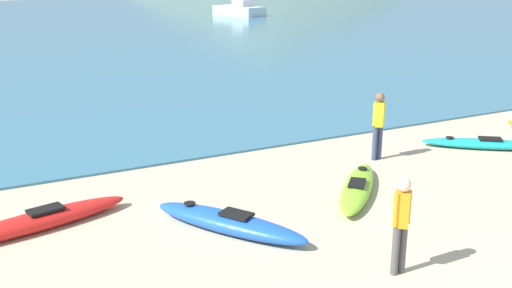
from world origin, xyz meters
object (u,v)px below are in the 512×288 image
at_px(person_near_waterline, 378,122).
at_px(moored_boat_1, 239,10).
at_px(person_near_foreground, 401,220).
at_px(kayak_on_sand_0, 358,188).
at_px(kayak_on_sand_4, 37,221).
at_px(kayak_on_sand_2, 229,222).
at_px(kayak_on_sand_1, 483,144).

height_order(person_near_waterline, moored_boat_1, person_near_waterline).
relative_size(person_near_foreground, person_near_waterline, 0.94).
xyz_separation_m(kayak_on_sand_0, moored_boat_1, (16.73, 40.14, 0.40)).
relative_size(person_near_foreground, moored_boat_1, 0.30).
xyz_separation_m(kayak_on_sand_0, kayak_on_sand_4, (-6.22, 1.26, 0.02)).
distance_m(kayak_on_sand_2, person_near_foreground, 3.17).
height_order(kayak_on_sand_1, person_near_waterline, person_near_waterline).
distance_m(kayak_on_sand_4, moored_boat_1, 45.15).
bearing_deg(kayak_on_sand_2, person_near_foreground, -56.57).
bearing_deg(person_near_waterline, kayak_on_sand_4, -177.26).
bearing_deg(kayak_on_sand_0, kayak_on_sand_4, 168.54).
bearing_deg(person_near_foreground, kayak_on_sand_2, 123.43).
height_order(kayak_on_sand_4, person_near_waterline, person_near_waterline).
distance_m(kayak_on_sand_0, kayak_on_sand_4, 6.35).
distance_m(kayak_on_sand_4, person_near_waterline, 8.07).
relative_size(kayak_on_sand_0, moored_boat_1, 0.49).
xyz_separation_m(kayak_on_sand_2, kayak_on_sand_4, (-3.05, 1.70, -0.02)).
bearing_deg(moored_boat_1, kayak_on_sand_1, -106.92).
distance_m(person_near_foreground, moored_boat_1, 46.83).
bearing_deg(person_near_waterline, kayak_on_sand_0, -137.53).
height_order(kayak_on_sand_2, kayak_on_sand_4, kayak_on_sand_2).
xyz_separation_m(person_near_waterline, moored_boat_1, (14.93, 38.49, -0.42)).
bearing_deg(person_near_waterline, person_near_foreground, -125.04).
bearing_deg(kayak_on_sand_4, moored_boat_1, 59.44).
height_order(person_near_foreground, moored_boat_1, person_near_foreground).
relative_size(kayak_on_sand_2, person_near_waterline, 1.80).
height_order(kayak_on_sand_1, moored_boat_1, moored_boat_1).
bearing_deg(person_near_waterline, moored_boat_1, 68.80).
distance_m(kayak_on_sand_0, person_near_foreground, 3.44).
height_order(kayak_on_sand_4, moored_boat_1, moored_boat_1).
relative_size(kayak_on_sand_4, moored_boat_1, 0.66).
bearing_deg(kayak_on_sand_1, moored_boat_1, 73.08).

